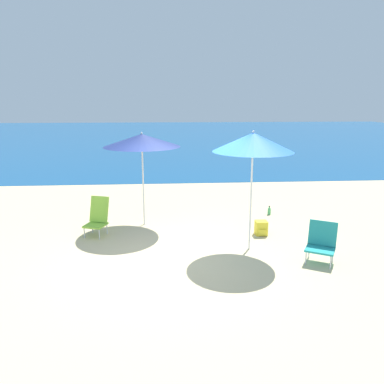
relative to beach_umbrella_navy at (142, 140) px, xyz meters
name	(u,v)px	position (x,y,z in m)	size (l,w,h in m)	color
ground_plane	(178,255)	(0.75, -1.94, -2.04)	(60.00, 60.00, 0.00)	#D1BA89
sea_water	(167,135)	(0.75, 24.56, -2.03)	(60.00, 40.00, 0.01)	navy
beach_umbrella_navy	(142,140)	(0.00, 0.00, 0.00)	(1.78, 1.78, 2.23)	white
beach_umbrella_blue	(253,142)	(2.20, -1.72, 0.12)	(1.56, 1.56, 2.39)	white
beach_chair_lime	(98,216)	(-1.00, -0.62, -1.62)	(0.57, 0.63, 0.85)	silver
beach_chair_teal	(321,241)	(3.40, -2.40, -1.65)	(0.68, 0.67, 0.75)	silver
backpack_yellow	(261,228)	(2.65, -0.93, -1.88)	(0.26, 0.26, 0.32)	yellow
water_bottle	(269,211)	(3.25, 0.58, -1.95)	(0.09, 0.09, 0.23)	#4CB266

